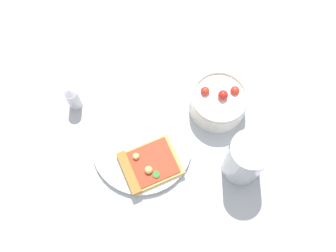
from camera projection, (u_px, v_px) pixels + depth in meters
ground_plane at (151, 166)px, 0.85m from camera, size 2.40×2.40×0.00m
plate at (142, 146)px, 0.86m from camera, size 0.22×0.22×0.01m
pizza_slice_main at (146, 166)px, 0.83m from camera, size 0.15×0.15×0.02m
salad_bowl at (218, 101)px, 0.87m from camera, size 0.13×0.13×0.08m
soda_glass at (245, 159)px, 0.80m from camera, size 0.08×0.08×0.13m
pepper_shaker at (73, 98)px, 0.87m from camera, size 0.03×0.03×0.07m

